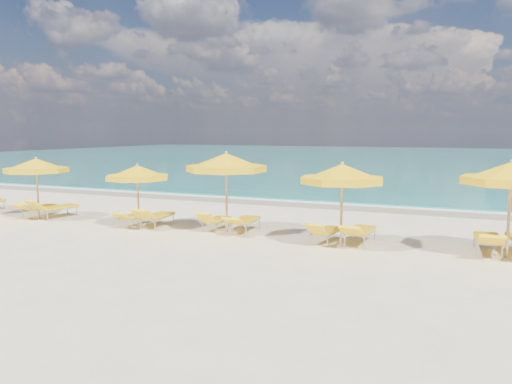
% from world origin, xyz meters
% --- Properties ---
extents(ground_plane, '(120.00, 120.00, 0.00)m').
position_xyz_m(ground_plane, '(0.00, 0.00, 0.00)').
color(ground_plane, beige).
extents(ocean, '(120.00, 80.00, 0.30)m').
position_xyz_m(ocean, '(0.00, 48.00, 0.00)').
color(ocean, '#14716B').
rests_on(ocean, ground).
extents(wet_sand_band, '(120.00, 2.60, 0.01)m').
position_xyz_m(wet_sand_band, '(0.00, 7.40, 0.00)').
color(wet_sand_band, tan).
rests_on(wet_sand_band, ground).
extents(foam_line, '(120.00, 1.20, 0.03)m').
position_xyz_m(foam_line, '(0.00, 8.20, 0.00)').
color(foam_line, white).
rests_on(foam_line, ground).
extents(whitecap_near, '(14.00, 0.36, 0.05)m').
position_xyz_m(whitecap_near, '(-6.00, 17.00, 0.00)').
color(whitecap_near, white).
rests_on(whitecap_near, ground).
extents(whitecap_far, '(18.00, 0.30, 0.05)m').
position_xyz_m(whitecap_far, '(8.00, 24.00, 0.00)').
color(whitecap_far, white).
rests_on(whitecap_far, ground).
extents(umbrella_1, '(2.45, 2.45, 2.32)m').
position_xyz_m(umbrella_1, '(-8.12, -0.24, 1.98)').
color(umbrella_1, tan).
rests_on(umbrella_1, ground).
extents(umbrella_2, '(2.47, 2.47, 2.18)m').
position_xyz_m(umbrella_2, '(-3.61, -0.21, 1.86)').
color(umbrella_2, tan).
rests_on(umbrella_2, ground).
extents(umbrella_3, '(3.37, 3.37, 2.63)m').
position_xyz_m(umbrella_3, '(-0.52, 0.29, 2.24)').
color(umbrella_3, tan).
rests_on(umbrella_3, ground).
extents(umbrella_4, '(2.86, 2.86, 2.41)m').
position_xyz_m(umbrella_4, '(3.39, -0.32, 2.06)').
color(umbrella_4, tan).
rests_on(umbrella_4, ground).
extents(umbrella_5, '(3.07, 3.07, 2.55)m').
position_xyz_m(umbrella_5, '(7.63, 0.17, 2.17)').
color(umbrella_5, tan).
rests_on(umbrella_5, ground).
extents(lounger_1_left, '(0.69, 1.83, 0.66)m').
position_xyz_m(lounger_1_left, '(-8.51, 0.11, 0.21)').
color(lounger_1_left, '#A5A8AD').
rests_on(lounger_1_left, ground).
extents(lounger_1_right, '(0.96, 2.01, 0.83)m').
position_xyz_m(lounger_1_right, '(-7.65, 0.17, 0.24)').
color(lounger_1_right, '#A5A8AD').
rests_on(lounger_1_right, ground).
extents(lounger_2_left, '(0.63, 1.69, 0.63)m').
position_xyz_m(lounger_2_left, '(-3.98, 0.02, 0.20)').
color(lounger_2_left, '#A5A8AD').
rests_on(lounger_2_left, ground).
extents(lounger_2_right, '(0.69, 1.87, 0.79)m').
position_xyz_m(lounger_2_right, '(-3.13, 0.15, 0.22)').
color(lounger_2_right, '#A5A8AD').
rests_on(lounger_2_right, ground).
extents(lounger_3_left, '(0.55, 1.58, 0.73)m').
position_xyz_m(lounger_3_left, '(-1.01, 0.48, 0.20)').
color(lounger_3_left, '#A5A8AD').
rests_on(lounger_3_left, ground).
extents(lounger_3_right, '(0.71, 1.96, 0.69)m').
position_xyz_m(lounger_3_right, '(0.01, 0.50, 0.22)').
color(lounger_3_right, '#A5A8AD').
rests_on(lounger_3_right, ground).
extents(lounger_4_left, '(0.79, 1.74, 0.73)m').
position_xyz_m(lounger_4_left, '(2.87, 0.08, 0.21)').
color(lounger_4_left, '#A5A8AD').
rests_on(lounger_4_left, ground).
extents(lounger_4_right, '(0.74, 1.97, 0.75)m').
position_xyz_m(lounger_4_right, '(3.81, 0.24, 0.23)').
color(lounger_4_right, '#A5A8AD').
rests_on(lounger_4_right, ground).
extents(lounger_5_left, '(0.75, 2.03, 0.76)m').
position_xyz_m(lounger_5_left, '(7.19, 0.46, 0.24)').
color(lounger_5_left, '#A5A8AD').
rests_on(lounger_5_left, ground).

